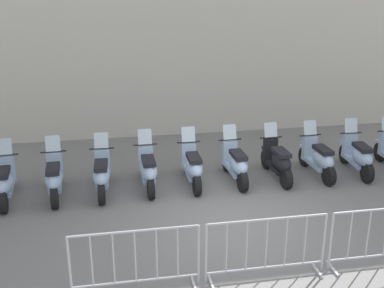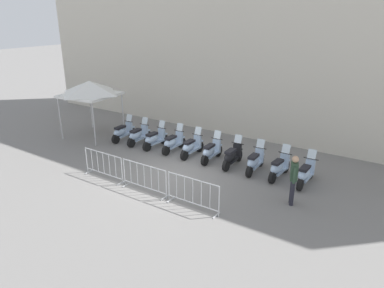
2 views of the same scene
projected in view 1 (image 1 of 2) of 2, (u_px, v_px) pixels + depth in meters
ground_plane at (234, 221)px, 9.61m from camera, size 120.00×120.00×0.00m
motorcycle_0 at (5, 182)px, 10.29m from camera, size 0.56×1.72×1.24m
motorcycle_1 at (54, 178)px, 10.49m from camera, size 0.56×1.73×1.24m
motorcycle_2 at (102, 174)px, 10.68m from camera, size 0.63×1.72×1.24m
motorcycle_3 at (148, 170)px, 10.93m from camera, size 0.58×1.73×1.24m
motorcycle_4 at (193, 167)px, 11.10m from camera, size 0.58×1.72×1.24m
motorcycle_5 at (236, 164)px, 11.27m from camera, size 0.56×1.73×1.24m
motorcycle_6 at (278, 161)px, 11.43m from camera, size 0.56×1.73×1.24m
motorcycle_7 at (319, 159)px, 11.60m from camera, size 0.56×1.73×1.24m
motorcycle_8 at (358, 156)px, 11.76m from camera, size 0.65×1.72×1.24m
barrier_segment_0 at (136, 262)px, 7.33m from camera, size 1.97×0.64×1.07m
barrier_segment_1 at (266, 249)px, 7.67m from camera, size 1.97×0.64×1.07m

